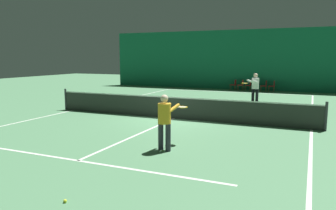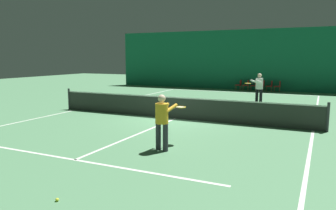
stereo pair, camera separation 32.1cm
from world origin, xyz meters
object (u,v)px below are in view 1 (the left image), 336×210
at_px(player_near, 165,118).
at_px(courtside_chair_4, 265,85).
at_px(tennis_ball, 65,201).
at_px(courtside_chair_2, 249,85).
at_px(courtside_chair_0, 234,84).
at_px(courtside_chair_3, 257,85).
at_px(player_far, 255,86).
at_px(tennis_net, 174,107).
at_px(courtside_chair_1, 241,84).
at_px(courtside_chair_5, 273,85).

height_order(player_near, courtside_chair_4, player_near).
bearing_deg(tennis_ball, courtside_chair_2, 91.53).
xyz_separation_m(courtside_chair_0, courtside_chair_4, (2.41, 0.00, 0.00)).
distance_m(courtside_chair_2, courtside_chair_3, 0.60).
bearing_deg(player_far, tennis_net, 4.47).
relative_size(courtside_chair_0, courtside_chair_3, 1.00).
relative_size(player_far, courtside_chair_4, 2.07).
xyz_separation_m(courtside_chair_2, courtside_chair_4, (1.21, 0.00, 0.00)).
distance_m(courtside_chair_1, courtside_chair_5, 2.41).
height_order(tennis_net, courtside_chair_4, tennis_net).
xyz_separation_m(player_near, courtside_chair_5, (0.95, 18.08, -0.46)).
distance_m(player_far, courtside_chair_5, 7.40).
height_order(courtside_chair_0, courtside_chair_3, same).
relative_size(courtside_chair_0, tennis_ball, 12.73).
height_order(player_near, courtside_chair_5, player_near).
bearing_deg(courtside_chair_1, courtside_chair_4, 90.00).
relative_size(courtside_chair_0, courtside_chair_5, 1.00).
distance_m(courtside_chair_4, courtside_chair_5, 0.60).
distance_m(player_near, tennis_ball, 3.99).
bearing_deg(courtside_chair_5, player_far, -1.43).
distance_m(courtside_chair_0, courtside_chair_4, 2.41).
bearing_deg(courtside_chair_2, tennis_ball, 1.53).
bearing_deg(courtside_chair_2, player_far, 12.43).
bearing_deg(courtside_chair_0, courtside_chair_5, 90.00).
height_order(courtside_chair_1, courtside_chair_3, same).
xyz_separation_m(courtside_chair_4, tennis_ball, (-0.62, -21.96, -0.45)).
height_order(courtside_chair_3, courtside_chair_5, same).
bearing_deg(courtside_chair_0, tennis_net, 1.69).
distance_m(tennis_net, player_far, 6.59).
height_order(tennis_net, courtside_chair_2, tennis_net).
height_order(tennis_net, tennis_ball, tennis_net).
xyz_separation_m(tennis_net, player_near, (1.66, -4.60, 0.43)).
bearing_deg(courtside_chair_3, player_far, 7.89).
bearing_deg(tennis_net, courtside_chair_1, 89.13).
distance_m(player_near, courtside_chair_4, 18.09).
relative_size(player_far, courtside_chair_5, 2.07).
height_order(courtside_chair_0, courtside_chair_2, same).
distance_m(courtside_chair_3, tennis_ball, 21.97).
bearing_deg(courtside_chair_2, courtside_chair_1, -90.00).
bearing_deg(courtside_chair_4, courtside_chair_5, 90.00).
bearing_deg(player_near, courtside_chair_2, 12.48).
xyz_separation_m(courtside_chair_1, courtside_chair_5, (2.41, 0.00, 0.00)).
bearing_deg(tennis_net, courtside_chair_2, 86.57).
relative_size(courtside_chair_1, courtside_chair_2, 1.00).
bearing_deg(courtside_chair_0, courtside_chair_1, 90.00).
bearing_deg(courtside_chair_2, courtside_chair_5, 90.00).
height_order(player_far, courtside_chair_5, player_far).
distance_m(courtside_chair_1, courtside_chair_4, 1.81).
relative_size(player_near, courtside_chair_5, 1.92).
bearing_deg(player_near, courtside_chair_3, 10.57).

